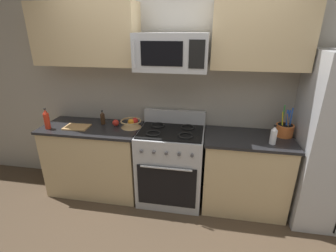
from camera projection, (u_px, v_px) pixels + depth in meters
name	position (u px, v px, depth m)	size (l,w,h in m)	color
ground_plane	(160.00, 236.00, 2.56)	(16.00, 16.00, 0.00)	#473828
wall_back	(176.00, 92.00, 3.01)	(8.00, 0.10, 2.60)	#9E998E
counter_left	(95.00, 159.00, 3.15)	(1.20, 0.59, 0.91)	tan
range_oven	(171.00, 165.00, 2.98)	(0.76, 0.63, 1.09)	#B2B5BA
counter_right	(244.00, 173.00, 2.85)	(0.96, 0.59, 0.91)	tan
microwave	(172.00, 52.00, 2.52)	(0.75, 0.44, 0.38)	#B2B5BA
upper_cabinets_left	(86.00, 35.00, 2.73)	(1.19, 0.34, 0.66)	tan
upper_cabinets_right	(261.00, 35.00, 2.42)	(0.95, 0.34, 0.66)	tan
utensil_crock	(284.00, 130.00, 2.70)	(0.19, 0.19, 0.34)	#D1662D
fruit_basket	(131.00, 123.00, 2.94)	(0.25, 0.25, 0.11)	tan
apple_loose	(116.00, 123.00, 2.99)	(0.08, 0.08, 0.08)	red
cutting_board	(77.00, 127.00, 2.94)	(0.29, 0.20, 0.02)	tan
bottle_soy	(103.00, 118.00, 3.03)	(0.06, 0.06, 0.18)	#382314
bottle_vinegar	(274.00, 135.00, 2.50)	(0.07, 0.07, 0.21)	silver
bottle_hot_sauce	(47.00, 119.00, 2.88)	(0.07, 0.07, 0.25)	red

